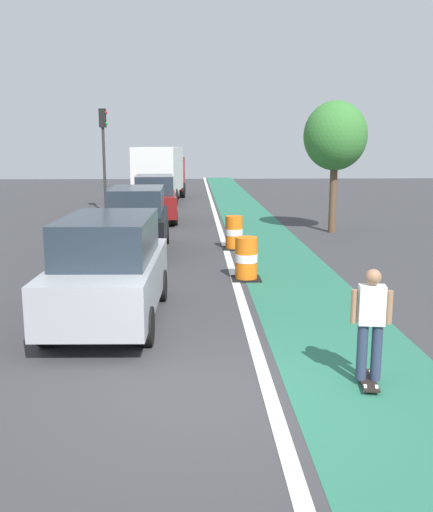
% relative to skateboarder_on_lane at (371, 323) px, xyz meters
% --- Properties ---
extents(ground_plane, '(100.00, 100.00, 0.00)m').
position_rel_skateboarder_on_lane_xyz_m(ground_plane, '(-2.34, -0.20, -0.91)').
color(ground_plane, '#38383A').
extents(bike_lane_strip, '(2.50, 80.00, 0.01)m').
position_rel_skateboarder_on_lane_xyz_m(bike_lane_strip, '(0.06, 11.80, -0.91)').
color(bike_lane_strip, '#286B51').
rests_on(bike_lane_strip, ground).
extents(lane_divider_stripe, '(0.20, 80.00, 0.01)m').
position_rel_skateboarder_on_lane_xyz_m(lane_divider_stripe, '(-1.44, 11.80, -0.91)').
color(lane_divider_stripe, silver).
rests_on(lane_divider_stripe, ground).
extents(skateboarder_on_lane, '(0.57, 0.82, 1.69)m').
position_rel_skateboarder_on_lane_xyz_m(skateboarder_on_lane, '(0.00, 0.00, 0.00)').
color(skateboarder_on_lane, black).
rests_on(skateboarder_on_lane, ground).
extents(parked_suv_nearest, '(2.02, 4.65, 2.04)m').
position_rel_skateboarder_on_lane_xyz_m(parked_suv_nearest, '(-4.09, 3.18, 0.12)').
color(parked_suv_nearest, '#9EA0A5').
rests_on(parked_suv_nearest, ground).
extents(parked_suv_second, '(1.99, 4.64, 2.04)m').
position_rel_skateboarder_on_lane_xyz_m(parked_suv_second, '(-4.28, 10.44, 0.12)').
color(parked_suv_second, black).
rests_on(parked_suv_second, ground).
extents(parked_suv_third, '(2.12, 4.70, 2.04)m').
position_rel_skateboarder_on_lane_xyz_m(parked_suv_third, '(-4.22, 17.77, 0.12)').
color(parked_suv_third, maroon).
rests_on(parked_suv_third, ground).
extents(traffic_barrel_front, '(0.73, 0.73, 1.09)m').
position_rel_skateboarder_on_lane_xyz_m(traffic_barrel_front, '(-1.16, 6.46, -0.38)').
color(traffic_barrel_front, orange).
rests_on(traffic_barrel_front, ground).
extents(traffic_barrel_mid, '(0.73, 0.73, 1.09)m').
position_rel_skateboarder_on_lane_xyz_m(traffic_barrel_mid, '(-1.17, 10.76, -0.38)').
color(traffic_barrel_mid, orange).
rests_on(traffic_barrel_mid, ground).
extents(delivery_truck_down_block, '(2.81, 7.74, 3.23)m').
position_rel_skateboarder_on_lane_xyz_m(delivery_truck_down_block, '(-4.45, 26.45, 0.94)').
color(delivery_truck_down_block, silver).
rests_on(delivery_truck_down_block, ground).
extents(traffic_light_corner, '(0.41, 0.32, 5.10)m').
position_rel_skateboarder_on_lane_xyz_m(traffic_light_corner, '(-6.93, 21.23, 2.59)').
color(traffic_light_corner, '#2D2D2D').
rests_on(traffic_light_corner, ground).
extents(street_tree_sidewalk, '(2.40, 2.40, 5.00)m').
position_rel_skateboarder_on_lane_xyz_m(street_tree_sidewalk, '(2.89, 14.21, 2.76)').
color(street_tree_sidewalk, brown).
rests_on(street_tree_sidewalk, ground).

